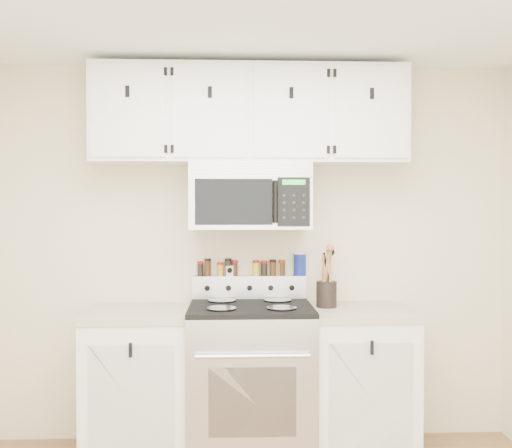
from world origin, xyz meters
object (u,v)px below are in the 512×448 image
(range, at_px, (251,379))
(utensil_crock, at_px, (326,292))
(microwave, at_px, (250,196))
(salt_canister, at_px, (300,264))

(range, relative_size, utensil_crock, 2.88)
(microwave, xyz_separation_m, salt_canister, (0.34, 0.16, -0.45))
(utensil_crock, height_order, salt_canister, utensil_crock)
(range, height_order, microwave, microwave)
(range, xyz_separation_m, salt_canister, (0.34, 0.28, 0.69))
(utensil_crock, bearing_deg, range, -170.42)
(microwave, bearing_deg, utensil_crock, -5.20)
(range, xyz_separation_m, microwave, (0.00, 0.13, 1.14))
(utensil_crock, xyz_separation_m, salt_canister, (-0.15, 0.20, 0.16))
(utensil_crock, relative_size, salt_canister, 2.46)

